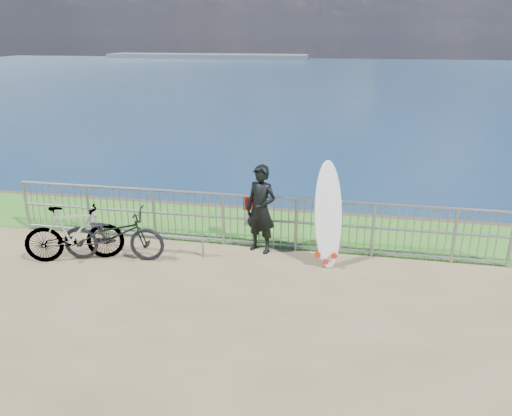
% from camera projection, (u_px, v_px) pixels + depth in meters
% --- Properties ---
extents(grass_strip, '(120.00, 120.00, 0.00)m').
position_uv_depth(grass_strip, '(257.00, 227.00, 11.32)').
color(grass_strip, '#2B731F').
rests_on(grass_strip, ground).
extents(seascape, '(260.00, 260.00, 5.00)m').
position_uv_depth(seascape, '(207.00, 59.00, 154.45)').
color(seascape, brown).
rests_on(seascape, ground).
extents(railing, '(10.06, 0.10, 1.13)m').
position_uv_depth(railing, '(248.00, 220.00, 10.11)').
color(railing, gray).
rests_on(railing, ground).
extents(surfer, '(0.76, 0.63, 1.78)m').
position_uv_depth(surfer, '(261.00, 209.00, 9.81)').
color(surfer, black).
rests_on(surfer, ground).
extents(surfboard, '(0.65, 0.62, 2.01)m').
position_uv_depth(surfboard, '(328.00, 219.00, 9.21)').
color(surfboard, white).
rests_on(surfboard, ground).
extents(bicycle_near, '(2.04, 0.95, 1.03)m').
position_uv_depth(bicycle_near, '(113.00, 235.00, 9.56)').
color(bicycle_near, black).
rests_on(bicycle_near, ground).
extents(bicycle_far, '(1.91, 1.15, 1.11)m').
position_uv_depth(bicycle_far, '(74.00, 233.00, 9.52)').
color(bicycle_far, black).
rests_on(bicycle_far, ground).
extents(bike_rack, '(1.93, 0.05, 0.40)m').
position_uv_depth(bike_rack, '(161.00, 238.00, 9.86)').
color(bike_rack, gray).
rests_on(bike_rack, ground).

